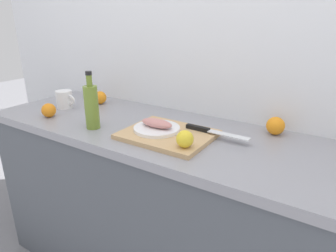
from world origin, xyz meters
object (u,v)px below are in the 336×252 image
Objects in this scene: cutting_board at (168,135)px; olive_oil_bottle at (92,106)px; lemon_0 at (185,139)px; white_plate at (157,129)px; orange_0 at (49,110)px; coffee_mug_0 at (65,99)px; chef_knife at (209,131)px; fish_fillet at (157,123)px.

olive_oil_bottle is (-0.35, -0.10, 0.10)m from cutting_board.
white_plate is at bearing 155.08° from lemon_0.
lemon_0 reaches higher than orange_0.
cutting_board is 5.20× the size of orange_0.
orange_0 is (-0.61, -0.10, 0.01)m from white_plate.
cutting_board is at bearing -3.83° from coffee_mug_0.
olive_oil_bottle is at bearing 1.72° from orange_0.
orange_0 is (-0.81, -0.20, 0.01)m from chef_knife.
olive_oil_bottle is (-0.30, -0.09, 0.08)m from white_plate.
coffee_mug_0 is at bearing -175.88° from chef_knife.
chef_knife is 0.19m from lemon_0.
chef_knife is 0.88m from coffee_mug_0.
fish_fillet is (0.00, 0.00, 0.03)m from white_plate.
white_plate is at bearing 0.00° from fish_fillet.
fish_fillet is 0.67m from coffee_mug_0.
coffee_mug_0 reaches higher than white_plate.
fish_fillet is 0.23m from chef_knife.
orange_0 is at bearing -67.78° from coffee_mug_0.
fish_fillet is 0.53× the size of chef_knife.
olive_oil_bottle reaches higher than white_plate.
fish_fillet is 0.32m from olive_oil_bottle.
olive_oil_bottle reaches higher than orange_0.
orange_0 is (-0.80, -0.01, -0.02)m from lemon_0.
fish_fillet is 0.62m from orange_0.
fish_fillet reaches higher than white_plate.
lemon_0 is at bearing 0.42° from olive_oil_bottle.
olive_oil_bottle is 0.32m from orange_0.
white_plate is 0.77× the size of olive_oil_bottle.
chef_knife is at bearing 32.74° from cutting_board.
olive_oil_bottle reaches higher than cutting_board.
white_plate is 0.23m from chef_knife.
white_plate is 0.21m from lemon_0.
fish_fillet is at bearing -4.43° from coffee_mug_0.
fish_fillet is 1.18× the size of coffee_mug_0.
coffee_mug_0 is at bearing 175.57° from white_plate.
olive_oil_bottle is at bearing -162.58° from white_plate.
cutting_board is 0.06m from white_plate.
coffee_mug_0 is 0.17m from orange_0.
fish_fillet is at bearing -153.25° from chef_knife.
fish_fillet is at bearing 17.42° from olive_oil_bottle.
olive_oil_bottle is (-0.49, -0.00, 0.05)m from lemon_0.
lemon_0 is (0.19, -0.09, 0.00)m from fish_fillet.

